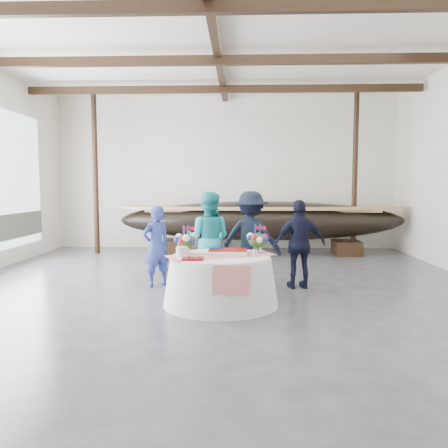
{
  "coord_description": "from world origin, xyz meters",
  "views": [
    {
      "loc": [
        0.43,
        -7.07,
        1.86
      ],
      "look_at": [
        0.14,
        1.06,
        1.14
      ],
      "focal_mm": 35.0,
      "sensor_mm": 36.0,
      "label": 1
    }
  ],
  "objects": [
    {
      "name": "floor",
      "position": [
        0.0,
        0.0,
        0.0
      ],
      "size": [
        10.0,
        12.0,
        0.01
      ],
      "primitive_type": "cube",
      "color": "#3D3D42",
      "rests_on": "ground"
    },
    {
      "name": "wall_back",
      "position": [
        0.0,
        6.0,
        2.25
      ],
      "size": [
        10.0,
        0.02,
        4.5
      ],
      "primitive_type": "cube",
      "color": "silver",
      "rests_on": "ground"
    },
    {
      "name": "wall_front",
      "position": [
        0.0,
        -6.0,
        2.25
      ],
      "size": [
        10.0,
        0.02,
        4.5
      ],
      "primitive_type": "cube",
      "color": "silver",
      "rests_on": "ground"
    },
    {
      "name": "ceiling",
      "position": [
        0.0,
        0.0,
        4.5
      ],
      "size": [
        10.0,
        12.0,
        0.01
      ],
      "primitive_type": "cube",
      "color": "white",
      "rests_on": "wall_back"
    },
    {
      "name": "pavilion_structure",
      "position": [
        0.0,
        0.81,
        4.0
      ],
      "size": [
        9.8,
        11.76,
        4.5
      ],
      "color": "black",
      "rests_on": "ground"
    },
    {
      "name": "longboat_display",
      "position": [
        1.02,
        4.74,
        0.92
      ],
      "size": [
        7.71,
        1.54,
        1.44
      ],
      "color": "black",
      "rests_on": "ground"
    },
    {
      "name": "banquet_table",
      "position": [
        0.14,
        -0.34,
        0.39
      ],
      "size": [
        1.8,
        1.8,
        0.77
      ],
      "color": "silver",
      "rests_on": "ground"
    },
    {
      "name": "tabletop_items",
      "position": [
        0.09,
        -0.2,
        0.92
      ],
      "size": [
        1.75,
        1.13,
        0.4
      ],
      "color": "red",
      "rests_on": "banquet_table"
    },
    {
      "name": "guest_woman_blue",
      "position": [
        -1.11,
        0.86,
        0.75
      ],
      "size": [
        0.65,
        0.62,
        1.5
      ],
      "primitive_type": "imported",
      "rotation": [
        0.0,
        0.0,
        3.83
      ],
      "color": "navy",
      "rests_on": "ground"
    },
    {
      "name": "guest_woman_teal",
      "position": [
        -0.15,
        0.94,
        0.87
      ],
      "size": [
        0.95,
        0.79,
        1.75
      ],
      "primitive_type": "imported",
      "rotation": [
        0.0,
        0.0,
        2.98
      ],
      "color": "teal",
      "rests_on": "ground"
    },
    {
      "name": "guest_man_left",
      "position": [
        0.64,
        1.13,
        0.88
      ],
      "size": [
        1.25,
        0.89,
        1.76
      ],
      "primitive_type": "imported",
      "rotation": [
        0.0,
        0.0,
        2.92
      ],
      "color": "black",
      "rests_on": "ground"
    },
    {
      "name": "guest_man_right",
      "position": [
        1.52,
        0.8,
        0.81
      ],
      "size": [
        1.0,
        0.55,
        1.61
      ],
      "primitive_type": "imported",
      "rotation": [
        0.0,
        0.0,
        3.31
      ],
      "color": "black",
      "rests_on": "ground"
    }
  ]
}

